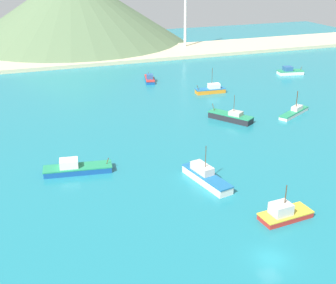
{
  "coord_description": "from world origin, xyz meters",
  "views": [
    {
      "loc": [
        -26.22,
        -35.8,
        33.16
      ],
      "look_at": [
        0.41,
        36.37,
        0.54
      ],
      "focal_mm": 47.23,
      "sensor_mm": 36.0,
      "label": 1
    }
  ],
  "objects_px": {
    "fishing_boat_15": "(206,177)",
    "fishing_boat_4": "(211,90)",
    "fishing_boat_3": "(290,72)",
    "fishing_boat_6": "(231,117)",
    "fishing_boat_2": "(76,168)",
    "fishing_boat_12": "(294,112)",
    "radio_tower": "(185,6)",
    "fishing_boat_0": "(150,79)",
    "fishing_boat_8": "(284,213)"
  },
  "relations": [
    {
      "from": "fishing_boat_2",
      "to": "fishing_boat_12",
      "type": "height_order",
      "value": "fishing_boat_12"
    },
    {
      "from": "fishing_boat_0",
      "to": "fishing_boat_6",
      "type": "xyz_separation_m",
      "value": [
        6.57,
        -36.84,
        0.12
      ]
    },
    {
      "from": "fishing_boat_2",
      "to": "fishing_boat_4",
      "type": "height_order",
      "value": "fishing_boat_4"
    },
    {
      "from": "fishing_boat_3",
      "to": "fishing_boat_6",
      "type": "height_order",
      "value": "fishing_boat_6"
    },
    {
      "from": "fishing_boat_2",
      "to": "fishing_boat_0",
      "type": "bearing_deg",
      "value": 59.9
    },
    {
      "from": "fishing_boat_2",
      "to": "fishing_boat_8",
      "type": "bearing_deg",
      "value": -44.57
    },
    {
      "from": "fishing_boat_2",
      "to": "fishing_boat_3",
      "type": "xyz_separation_m",
      "value": [
        71.23,
        43.28,
        0.05
      ]
    },
    {
      "from": "fishing_boat_2",
      "to": "fishing_boat_4",
      "type": "relative_size",
      "value": 1.43
    },
    {
      "from": "fishing_boat_2",
      "to": "fishing_boat_8",
      "type": "xyz_separation_m",
      "value": [
        24.16,
        -23.8,
        0.08
      ]
    },
    {
      "from": "fishing_boat_8",
      "to": "fishing_boat_15",
      "type": "bearing_deg",
      "value": 112.64
    },
    {
      "from": "fishing_boat_4",
      "to": "radio_tower",
      "type": "bearing_deg",
      "value": 74.47
    },
    {
      "from": "fishing_boat_4",
      "to": "radio_tower",
      "type": "height_order",
      "value": "radio_tower"
    },
    {
      "from": "fishing_boat_0",
      "to": "radio_tower",
      "type": "xyz_separation_m",
      "value": [
        27.05,
        39.62,
        15.05
      ]
    },
    {
      "from": "fishing_boat_0",
      "to": "fishing_boat_12",
      "type": "distance_m",
      "value": 44.15
    },
    {
      "from": "fishing_boat_0",
      "to": "fishing_boat_4",
      "type": "bearing_deg",
      "value": -55.13
    },
    {
      "from": "fishing_boat_4",
      "to": "radio_tower",
      "type": "distance_m",
      "value": 60.07
    },
    {
      "from": "fishing_boat_6",
      "to": "fishing_boat_8",
      "type": "xyz_separation_m",
      "value": [
        -11.51,
        -37.16,
        0.02
      ]
    },
    {
      "from": "fishing_boat_15",
      "to": "fishing_boat_4",
      "type": "bearing_deg",
      "value": 63.63
    },
    {
      "from": "fishing_boat_6",
      "to": "fishing_boat_15",
      "type": "height_order",
      "value": "fishing_boat_15"
    },
    {
      "from": "fishing_boat_6",
      "to": "fishing_boat_12",
      "type": "height_order",
      "value": "fishing_boat_6"
    },
    {
      "from": "fishing_boat_0",
      "to": "fishing_boat_6",
      "type": "distance_m",
      "value": 37.42
    },
    {
      "from": "fishing_boat_0",
      "to": "fishing_boat_2",
      "type": "height_order",
      "value": "fishing_boat_2"
    },
    {
      "from": "fishing_boat_15",
      "to": "fishing_boat_3",
      "type": "bearing_deg",
      "value": 45.63
    },
    {
      "from": "fishing_boat_2",
      "to": "fishing_boat_3",
      "type": "bearing_deg",
      "value": 31.28
    },
    {
      "from": "fishing_boat_0",
      "to": "fishing_boat_3",
      "type": "relative_size",
      "value": 1.06
    },
    {
      "from": "fishing_boat_8",
      "to": "fishing_boat_15",
      "type": "relative_size",
      "value": 0.71
    },
    {
      "from": "fishing_boat_3",
      "to": "radio_tower",
      "type": "height_order",
      "value": "radio_tower"
    },
    {
      "from": "fishing_boat_2",
      "to": "radio_tower",
      "type": "distance_m",
      "value": 106.99
    },
    {
      "from": "fishing_boat_0",
      "to": "fishing_boat_15",
      "type": "relative_size",
      "value": 0.79
    },
    {
      "from": "fishing_boat_6",
      "to": "fishing_boat_12",
      "type": "relative_size",
      "value": 0.96
    },
    {
      "from": "fishing_boat_4",
      "to": "fishing_boat_8",
      "type": "height_order",
      "value": "fishing_boat_4"
    },
    {
      "from": "fishing_boat_4",
      "to": "fishing_boat_15",
      "type": "bearing_deg",
      "value": -116.37
    },
    {
      "from": "fishing_boat_4",
      "to": "radio_tower",
      "type": "relative_size",
      "value": 0.26
    },
    {
      "from": "fishing_boat_8",
      "to": "fishing_boat_15",
      "type": "xyz_separation_m",
      "value": [
        -5.54,
        13.3,
        0.1
      ]
    },
    {
      "from": "fishing_boat_0",
      "to": "fishing_boat_15",
      "type": "distance_m",
      "value": 61.61
    },
    {
      "from": "fishing_boat_0",
      "to": "fishing_boat_3",
      "type": "distance_m",
      "value": 42.7
    },
    {
      "from": "fishing_boat_2",
      "to": "fishing_boat_6",
      "type": "distance_m",
      "value": 38.09
    },
    {
      "from": "fishing_boat_2",
      "to": "fishing_boat_15",
      "type": "xyz_separation_m",
      "value": [
        18.62,
        -10.51,
        0.18
      ]
    },
    {
      "from": "fishing_boat_3",
      "to": "fishing_boat_12",
      "type": "bearing_deg",
      "value": -122.92
    },
    {
      "from": "fishing_boat_0",
      "to": "fishing_boat_8",
      "type": "bearing_deg",
      "value": -93.82
    },
    {
      "from": "fishing_boat_2",
      "to": "fishing_boat_4",
      "type": "xyz_separation_m",
      "value": [
        40.56,
        33.76,
        0.11
      ]
    },
    {
      "from": "fishing_boat_6",
      "to": "fishing_boat_15",
      "type": "relative_size",
      "value": 0.91
    },
    {
      "from": "fishing_boat_4",
      "to": "fishing_boat_12",
      "type": "xyz_separation_m",
      "value": [
        10.27,
        -21.98,
        -0.27
      ]
    },
    {
      "from": "fishing_boat_2",
      "to": "radio_tower",
      "type": "bearing_deg",
      "value": 57.99
    },
    {
      "from": "fishing_boat_2",
      "to": "radio_tower",
      "type": "height_order",
      "value": "radio_tower"
    },
    {
      "from": "fishing_boat_3",
      "to": "fishing_boat_4",
      "type": "bearing_deg",
      "value": -162.75
    },
    {
      "from": "fishing_boat_8",
      "to": "fishing_boat_15",
      "type": "height_order",
      "value": "fishing_boat_15"
    },
    {
      "from": "fishing_boat_0",
      "to": "fishing_boat_12",
      "type": "relative_size",
      "value": 0.83
    },
    {
      "from": "fishing_boat_12",
      "to": "fishing_boat_2",
      "type": "bearing_deg",
      "value": -166.95
    },
    {
      "from": "fishing_boat_12",
      "to": "fishing_boat_15",
      "type": "relative_size",
      "value": 0.95
    }
  ]
}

